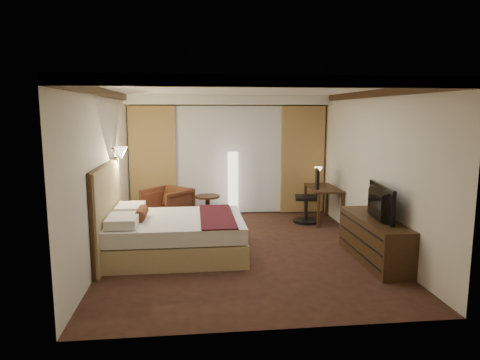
{
  "coord_description": "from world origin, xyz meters",
  "views": [
    {
      "loc": [
        -0.83,
        -7.01,
        2.33
      ],
      "look_at": [
        0.0,
        0.4,
        1.15
      ],
      "focal_mm": 32.0,
      "sensor_mm": 36.0,
      "label": 1
    }
  ],
  "objects": [
    {
      "name": "curtain_right_drape",
      "position": [
        1.7,
        2.61,
        1.25
      ],
      "size": [
        1.0,
        0.14,
        2.45
      ],
      "primitive_type": "cube",
      "color": "#AD874F",
      "rests_on": "back_wall"
    },
    {
      "name": "curtain_left_drape",
      "position": [
        -1.7,
        2.61,
        1.25
      ],
      "size": [
        1.0,
        0.14,
        2.45
      ],
      "primitive_type": "cube",
      "color": "#AD874F",
      "rests_on": "back_wall"
    },
    {
      "name": "right_wall",
      "position": [
        2.25,
        0.0,
        1.35
      ],
      "size": [
        0.02,
        5.5,
        2.7
      ],
      "primitive_type": "cube",
      "color": "beige",
      "rests_on": "floor"
    },
    {
      "name": "headboard",
      "position": [
        -2.2,
        -0.12,
        0.75
      ],
      "size": [
        0.12,
        2.0,
        1.5
      ],
      "primitive_type": null,
      "color": "tan",
      "rests_on": "floor"
    },
    {
      "name": "crown_molding",
      "position": [
        0.0,
        0.0,
        2.64
      ],
      "size": [
        4.5,
        5.5,
        0.12
      ],
      "primitive_type": null,
      "color": "black",
      "rests_on": "ceiling"
    },
    {
      "name": "armchair",
      "position": [
        -1.37,
        1.86,
        0.43
      ],
      "size": [
        1.13,
        1.13,
        0.85
      ],
      "primitive_type": "imported",
      "rotation": [
        0.0,
        0.0,
        -0.75
      ],
      "color": "#4F2A17",
      "rests_on": "floor"
    },
    {
      "name": "office_chair",
      "position": [
        1.57,
        1.7,
        0.58
      ],
      "size": [
        0.66,
        0.66,
        1.16
      ],
      "primitive_type": null,
      "rotation": [
        0.0,
        0.0,
        -0.2
      ],
      "color": "black",
      "rests_on": "floor"
    },
    {
      "name": "dresser",
      "position": [
        2.0,
        -0.78,
        0.35
      ],
      "size": [
        0.5,
        1.79,
        0.7
      ],
      "primitive_type": null,
      "color": "black",
      "rests_on": "floor"
    },
    {
      "name": "left_wall",
      "position": [
        -2.25,
        0.0,
        1.35
      ],
      "size": [
        0.02,
        5.5,
        2.7
      ],
      "primitive_type": "cube",
      "color": "beige",
      "rests_on": "floor"
    },
    {
      "name": "wall_sconce",
      "position": [
        -2.09,
        0.73,
        1.62
      ],
      "size": [
        0.24,
        0.24,
        0.24
      ],
      "primitive_type": null,
      "color": "white",
      "rests_on": "left_wall"
    },
    {
      "name": "soffit",
      "position": [
        0.0,
        2.5,
        2.6
      ],
      "size": [
        4.5,
        0.5,
        0.2
      ],
      "primitive_type": "cube",
      "color": "white",
      "rests_on": "ceiling"
    },
    {
      "name": "desk_lamp",
      "position": [
        1.95,
        2.16,
        0.92
      ],
      "size": [
        0.18,
        0.18,
        0.34
      ],
      "primitive_type": null,
      "color": "#FFD899",
      "rests_on": "desk"
    },
    {
      "name": "floor",
      "position": [
        0.0,
        0.0,
        0.0
      ],
      "size": [
        4.5,
        5.5,
        0.01
      ],
      "primitive_type": "cube",
      "color": "#321D13",
      "rests_on": "ground"
    },
    {
      "name": "television",
      "position": [
        1.97,
        -0.78,
        1.01
      ],
      "size": [
        0.74,
        1.15,
        0.14
      ],
      "primitive_type": "imported",
      "rotation": [
        0.0,
        0.0,
        1.46
      ],
      "color": "black",
      "rests_on": "dresser"
    },
    {
      "name": "bed",
      "position": [
        -1.1,
        -0.12,
        0.32
      ],
      "size": [
        2.18,
        1.7,
        0.64
      ],
      "primitive_type": null,
      "color": "white",
      "rests_on": "floor"
    },
    {
      "name": "ceiling",
      "position": [
        0.0,
        0.0,
        2.7
      ],
      "size": [
        4.5,
        5.5,
        0.01
      ],
      "primitive_type": "cube",
      "color": "white",
      "rests_on": "back_wall"
    },
    {
      "name": "floor_lamp",
      "position": [
        0.06,
        2.3,
        0.74
      ],
      "size": [
        0.31,
        0.31,
        1.48
      ],
      "primitive_type": null,
      "color": "white",
      "rests_on": "floor"
    },
    {
      "name": "side_table",
      "position": [
        -0.53,
        1.93,
        0.29
      ],
      "size": [
        0.53,
        0.53,
        0.58
      ],
      "primitive_type": null,
      "color": "black",
      "rests_on": "floor"
    },
    {
      "name": "desk",
      "position": [
        1.95,
        1.75,
        0.38
      ],
      "size": [
        0.55,
        1.13,
        0.75
      ],
      "primitive_type": null,
      "color": "black",
      "rests_on": "floor"
    },
    {
      "name": "curtain_sheer",
      "position": [
        0.0,
        2.67,
        1.25
      ],
      "size": [
        2.48,
        0.04,
        2.45
      ],
      "primitive_type": "cube",
      "color": "silver",
      "rests_on": "back_wall"
    },
    {
      "name": "back_wall",
      "position": [
        0.0,
        2.75,
        1.35
      ],
      "size": [
        4.5,
        0.02,
        2.7
      ],
      "primitive_type": "cube",
      "color": "beige",
      "rests_on": "floor"
    }
  ]
}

